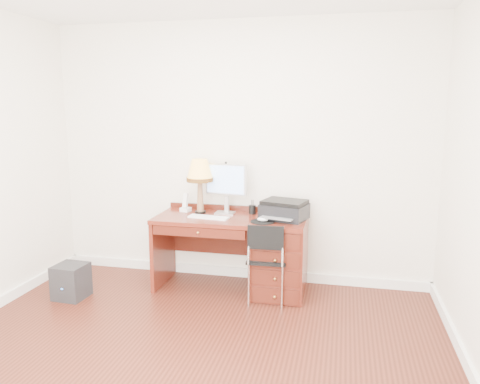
% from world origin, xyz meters
% --- Properties ---
extents(ground, '(4.00, 4.00, 0.00)m').
position_xyz_m(ground, '(0.00, 0.00, 0.00)').
color(ground, '#38140C').
rests_on(ground, ground).
extents(room_shell, '(4.00, 4.00, 4.00)m').
position_xyz_m(room_shell, '(0.00, 0.63, 0.05)').
color(room_shell, white).
rests_on(room_shell, ground).
extents(desk, '(1.50, 0.67, 0.75)m').
position_xyz_m(desk, '(0.32, 1.40, 0.41)').
color(desk, maroon).
rests_on(desk, ground).
extents(monitor, '(0.45, 0.17, 0.51)m').
position_xyz_m(monitor, '(-0.09, 1.56, 1.07)').
color(monitor, silver).
rests_on(monitor, desk).
extents(keyboard, '(0.42, 0.17, 0.02)m').
position_xyz_m(keyboard, '(-0.20, 1.31, 0.76)').
color(keyboard, white).
rests_on(keyboard, desk).
extents(mouse_pad, '(0.24, 0.24, 0.05)m').
position_xyz_m(mouse_pad, '(0.35, 1.26, 0.76)').
color(mouse_pad, black).
rests_on(mouse_pad, desk).
extents(printer, '(0.49, 0.42, 0.19)m').
position_xyz_m(printer, '(0.53, 1.44, 0.84)').
color(printer, black).
rests_on(printer, desk).
extents(leg_lamp, '(0.27, 0.27, 0.56)m').
position_xyz_m(leg_lamp, '(-0.35, 1.50, 1.16)').
color(leg_lamp, black).
rests_on(leg_lamp, desk).
extents(phone, '(0.11, 0.11, 0.19)m').
position_xyz_m(phone, '(-0.52, 1.53, 0.81)').
color(phone, white).
rests_on(phone, desk).
extents(pen_cup, '(0.07, 0.07, 0.09)m').
position_xyz_m(pen_cup, '(0.18, 1.58, 0.80)').
color(pen_cup, black).
rests_on(pen_cup, desk).
extents(chair, '(0.38, 0.38, 0.78)m').
position_xyz_m(chair, '(0.41, 1.14, 0.47)').
color(chair, black).
rests_on(chair, ground).
extents(equipment_box, '(0.30, 0.30, 0.33)m').
position_xyz_m(equipment_box, '(-1.46, 0.83, 0.17)').
color(equipment_box, black).
rests_on(equipment_box, ground).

